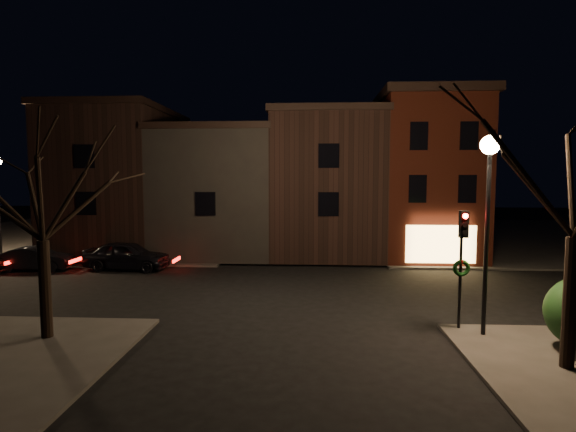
% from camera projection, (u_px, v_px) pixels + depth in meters
% --- Properties ---
extents(ground, '(120.00, 120.00, 0.00)m').
position_uv_depth(ground, '(300.00, 290.00, 21.08)').
color(ground, black).
rests_on(ground, ground).
extents(sidewalk_far_right, '(30.00, 30.00, 0.12)m').
position_uv_depth(sidewalk_far_right, '(531.00, 236.00, 39.89)').
color(sidewalk_far_right, '#2D2B28').
rests_on(sidewalk_far_right, ground).
extents(sidewalk_far_left, '(30.00, 30.00, 0.12)m').
position_uv_depth(sidewalk_far_left, '(93.00, 233.00, 42.06)').
color(sidewalk_far_left, '#2D2B28').
rests_on(sidewalk_far_left, ground).
extents(corner_building, '(6.50, 8.50, 10.50)m').
position_uv_depth(corner_building, '(425.00, 175.00, 29.61)').
color(corner_building, '#44160C').
rests_on(corner_building, ground).
extents(row_building_a, '(7.30, 10.30, 9.40)m').
position_uv_depth(row_building_a, '(326.00, 184.00, 31.03)').
color(row_building_a, black).
rests_on(row_building_a, ground).
extents(row_building_b, '(7.80, 10.30, 8.40)m').
position_uv_depth(row_building_b, '(222.00, 191.00, 31.47)').
color(row_building_b, black).
rests_on(row_building_b, ground).
extents(row_building_c, '(7.30, 10.30, 9.90)m').
position_uv_depth(row_building_c, '(121.00, 180.00, 31.80)').
color(row_building_c, black).
rests_on(row_building_c, ground).
extents(street_lamp_near, '(0.60, 0.60, 6.48)m').
position_uv_depth(street_lamp_near, '(489.00, 180.00, 14.33)').
color(street_lamp_near, black).
rests_on(street_lamp_near, sidewalk_near_right).
extents(traffic_signal, '(0.58, 0.38, 4.05)m').
position_uv_depth(traffic_signal, '(462.00, 251.00, 15.06)').
color(traffic_signal, black).
rests_on(traffic_signal, sidewalk_near_right).
extents(bare_tree_left, '(5.60, 5.60, 7.50)m').
position_uv_depth(bare_tree_left, '(40.00, 172.00, 14.09)').
color(bare_tree_left, black).
rests_on(bare_tree_left, sidewalk_near_left).
extents(parked_car_a, '(4.92, 2.21, 1.64)m').
position_uv_depth(parked_car_a, '(127.00, 255.00, 25.68)').
color(parked_car_a, black).
rests_on(parked_car_a, ground).
extents(parked_car_b, '(4.20, 1.92, 1.33)m').
position_uv_depth(parked_car_b, '(35.00, 259.00, 25.45)').
color(parked_car_b, black).
rests_on(parked_car_b, ground).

